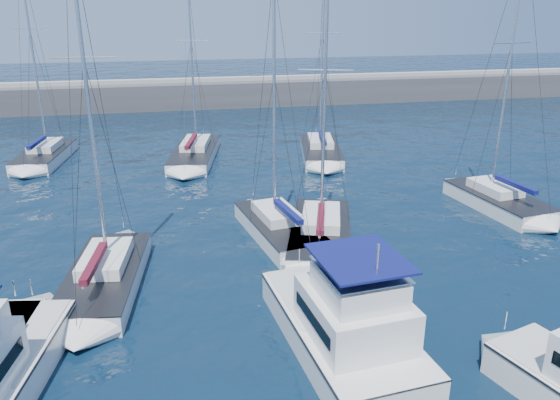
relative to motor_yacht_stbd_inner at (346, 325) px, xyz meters
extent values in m
plane|color=black|center=(-3.36, 0.79, -1.13)|extent=(220.00, 220.00, 0.00)
cube|color=#424244|center=(-3.36, 52.79, -0.13)|extent=(160.00, 6.00, 4.00)
cube|color=gray|center=(-3.36, 52.79, 2.07)|extent=(160.00, 1.20, 0.50)
cube|color=silver|center=(-0.04, 0.41, -0.73)|extent=(4.60, 8.99, 1.60)
cube|color=#262628|center=(-0.04, 0.41, 0.02)|extent=(4.67, 9.00, 0.08)
cube|color=silver|center=(0.07, -0.64, 0.87)|extent=(3.55, 4.32, 1.60)
cube|color=black|center=(0.07, -0.64, 0.95)|extent=(3.53, 3.53, 0.45)
cube|color=silver|center=(0.09, -0.84, 2.12)|extent=(2.80, 3.05, 0.90)
cube|color=#0D1250|center=(0.09, -0.84, 3.12)|extent=(3.16, 3.49, 0.08)
cube|color=silver|center=(-9.25, 6.79, -0.83)|extent=(3.94, 8.47, 1.30)
cube|color=#262628|center=(-9.25, 6.79, -0.20)|extent=(4.00, 8.48, 0.06)
cube|color=silver|center=(-9.19, 7.30, 0.12)|extent=(2.36, 3.78, 0.55)
cylinder|color=silver|center=(-9.15, 7.61, 7.61)|extent=(0.18, 0.18, 14.59)
cylinder|color=silver|center=(-9.39, 5.58, 0.67)|extent=(0.60, 4.07, 0.12)
cube|color=#50101E|center=(-9.40, 5.48, 0.82)|extent=(0.78, 3.69, 0.28)
cube|color=silver|center=(-0.28, 10.89, -0.83)|extent=(4.15, 7.96, 1.30)
cube|color=#262628|center=(-0.28, 10.89, -0.20)|extent=(4.20, 7.97, 0.06)
cube|color=silver|center=(-0.36, 11.36, 0.12)|extent=(2.42, 3.59, 0.55)
cylinder|color=silver|center=(-0.41, 11.64, 6.45)|extent=(0.18, 0.18, 12.26)
cylinder|color=silver|center=(-0.09, 9.77, 0.67)|extent=(0.76, 3.75, 0.12)
cube|color=#0D1250|center=(-0.07, 9.68, 0.82)|extent=(0.93, 3.42, 0.28)
cube|color=silver|center=(1.75, 9.70, -0.83)|extent=(5.46, 9.06, 1.30)
cube|color=#262628|center=(1.75, 9.70, -0.20)|extent=(5.52, 9.08, 0.06)
cube|color=silver|center=(1.91, 10.21, 0.12)|extent=(3.02, 4.16, 0.55)
cylinder|color=silver|center=(2.00, 10.51, 6.71)|extent=(0.18, 0.18, 12.78)
cylinder|color=silver|center=(1.38, 8.48, 0.67)|extent=(1.36, 4.11, 0.12)
cube|color=#50101E|center=(1.35, 8.38, 0.82)|extent=(1.46, 3.77, 0.28)
cube|color=silver|center=(14.18, 12.47, -0.83)|extent=(4.01, 7.76, 1.30)
cube|color=#262628|center=(14.18, 12.47, -0.20)|extent=(4.07, 7.76, 0.06)
cube|color=silver|center=(14.11, 12.93, 0.12)|extent=(2.39, 3.48, 0.55)
cylinder|color=silver|center=(14.07, 13.20, 7.50)|extent=(0.18, 0.18, 14.36)
cylinder|color=silver|center=(14.34, 11.37, 0.67)|extent=(0.64, 3.68, 0.12)
cube|color=#0D1250|center=(14.35, 11.27, 0.82)|extent=(0.82, 3.35, 0.28)
cube|color=silver|center=(-16.06, 29.56, -0.83)|extent=(3.96, 8.40, 1.30)
cube|color=#262628|center=(-16.06, 29.56, -0.20)|extent=(4.02, 8.41, 0.06)
cube|color=silver|center=(-16.00, 30.07, 0.12)|extent=(2.36, 3.75, 0.55)
cylinder|color=silver|center=(-15.97, 30.37, 7.78)|extent=(0.18, 0.18, 14.92)
cylinder|color=silver|center=(-16.21, 28.36, 0.67)|extent=(0.61, 4.04, 0.12)
cube|color=#0D1250|center=(-16.22, 28.26, 0.82)|extent=(0.79, 3.66, 0.28)
cube|color=silver|center=(-3.99, 27.80, -0.83)|extent=(4.97, 10.23, 1.30)
cube|color=#262628|center=(-3.99, 27.80, -0.20)|extent=(5.03, 10.24, 0.06)
cube|color=silver|center=(-3.87, 28.40, 0.12)|extent=(2.82, 4.60, 0.55)
cylinder|color=silver|center=(-3.80, 28.76, 6.99)|extent=(0.18, 0.18, 13.35)
cylinder|color=silver|center=(-4.28, 26.36, 0.67)|extent=(1.08, 4.83, 0.12)
cube|color=#50101E|center=(-4.30, 26.26, 0.82)|extent=(1.21, 4.40, 0.28)
cube|color=silver|center=(6.44, 26.52, -0.83)|extent=(4.65, 9.36, 1.30)
cube|color=#262628|center=(6.44, 26.52, -0.20)|extent=(4.71, 9.37, 0.06)
cube|color=silver|center=(6.54, 27.07, 0.12)|extent=(2.66, 4.22, 0.55)
cylinder|color=silver|center=(6.61, 27.39, 7.43)|extent=(0.18, 0.18, 14.23)
cylinder|color=silver|center=(6.18, 25.20, 0.67)|extent=(0.97, 4.42, 0.12)
cube|color=#0D1250|center=(6.16, 25.10, 0.82)|extent=(1.11, 4.02, 0.28)
camera|label=1|loc=(-5.84, -16.46, 11.21)|focal=35.00mm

